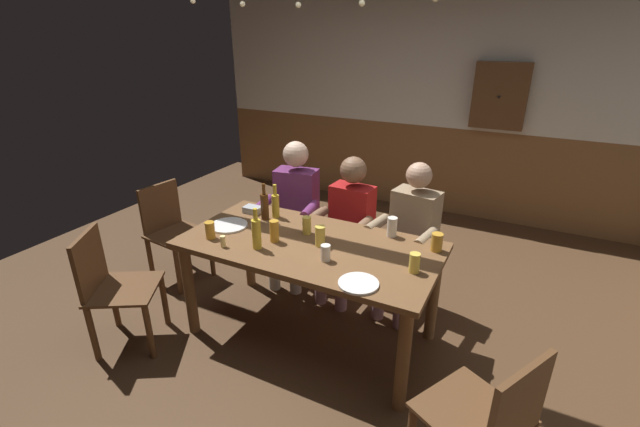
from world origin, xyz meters
TOP-DOWN VIEW (x-y plane):
  - ground_plane at (0.00, 0.00)m, footprint 6.62×6.62m
  - back_wall_upper at (0.00, 2.77)m, footprint 5.52×0.12m
  - back_wall_wainscot at (0.00, 2.77)m, footprint 5.52×0.12m
  - dining_table at (0.00, -0.17)m, footprint 1.78×0.90m
  - person_0 at (-0.52, 0.51)m, footprint 0.54×0.55m
  - person_1 at (-0.01, 0.50)m, footprint 0.51×0.52m
  - person_2 at (0.52, 0.50)m, footprint 0.53×0.55m
  - chair_empty_near_right at (1.30, -0.87)m, footprint 0.60×0.60m
  - chair_empty_near_left at (-1.20, -0.87)m, footprint 0.60×0.60m
  - chair_empty_far_end at (-1.51, 0.01)m, footprint 0.49×0.49m
  - table_candle at (-0.49, -0.49)m, footprint 0.04×0.04m
  - condiment_caddy at (-0.66, 0.10)m, footprint 0.14×0.10m
  - plate_0 at (0.50, -0.51)m, footprint 0.24×0.24m
  - plate_1 at (-0.67, -0.21)m, footprint 0.28×0.28m
  - bottle_0 at (-0.28, -0.40)m, footprint 0.06×0.06m
  - bottle_1 at (-0.45, 0.10)m, footprint 0.06×0.06m
  - bottle_2 at (-0.50, 0.03)m, footprint 0.06×0.06m
  - pint_glass_0 at (-0.23, -0.26)m, footprint 0.06×0.06m
  - pint_glass_1 at (-0.66, -0.42)m, footprint 0.07×0.07m
  - pint_glass_2 at (0.47, 0.19)m, footprint 0.07×0.07m
  - pint_glass_3 at (0.81, 0.11)m, footprint 0.08×0.08m
  - pint_glass_4 at (0.08, -0.17)m, footprint 0.07×0.07m
  - pint_glass_5 at (-0.09, -0.05)m, footprint 0.06×0.06m
  - pint_glass_6 at (0.75, -0.22)m, footprint 0.07×0.07m
  - pint_glass_7 at (0.21, -0.34)m, footprint 0.06×0.06m
  - wall_dart_cabinet at (0.83, 2.63)m, footprint 0.56×0.15m

SIDE VIEW (x-z plane):
  - ground_plane at x=0.00m, z-range 0.00..0.00m
  - chair_empty_near_right at x=1.30m, z-range 0.04..0.92m
  - chair_empty_near_left at x=-1.20m, z-range 0.04..0.92m
  - chair_empty_far_end at x=-1.51m, z-range 0.04..0.92m
  - back_wall_wainscot at x=0.00m, z-range 0.00..1.06m
  - person_1 at x=-0.01m, z-range 0.06..1.26m
  - person_2 at x=0.52m, z-range 0.05..1.28m
  - dining_table at x=0.00m, z-range 0.28..1.05m
  - person_0 at x=-0.52m, z-range 0.06..1.33m
  - plate_0 at x=0.50m, z-range 0.77..0.79m
  - plate_1 at x=-0.67m, z-range 0.77..0.79m
  - condiment_caddy at x=-0.66m, z-range 0.77..0.82m
  - table_candle at x=-0.49m, z-range 0.77..0.85m
  - pint_glass_7 at x=0.21m, z-range 0.77..0.88m
  - pint_glass_1 at x=-0.66m, z-range 0.77..0.90m
  - pint_glass_3 at x=0.81m, z-range 0.77..0.90m
  - pint_glass_6 at x=0.75m, z-range 0.77..0.90m
  - pint_glass_5 at x=-0.09m, z-range 0.77..0.90m
  - pint_glass_4 at x=0.08m, z-range 0.77..0.92m
  - pint_glass_2 at x=0.47m, z-range 0.77..0.92m
  - pint_glass_0 at x=-0.23m, z-range 0.77..0.93m
  - bottle_1 at x=-0.45m, z-range 0.74..1.01m
  - bottle_2 at x=-0.50m, z-range 0.74..1.03m
  - bottle_0 at x=-0.28m, z-range 0.75..1.03m
  - wall_dart_cabinet at x=0.83m, z-range 1.12..1.82m
  - back_wall_upper at x=0.00m, z-range 1.06..2.62m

